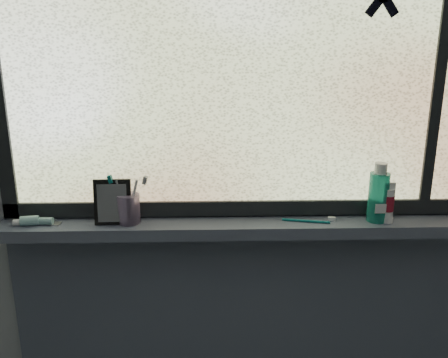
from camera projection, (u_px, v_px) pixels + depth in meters
name	position (u px, v px, depth m)	size (l,w,h in m)	color
wall_back	(246.00, 147.00, 1.64)	(3.00, 0.01, 2.50)	#9EA3A8
windowsill	(247.00, 227.00, 1.64)	(1.62, 0.14, 0.04)	#4C5265
sill_apron	(244.00, 348.00, 1.85)	(1.62, 0.02, 0.98)	#4C5265
window_pane	(248.00, 61.00, 1.53)	(1.50, 0.01, 1.00)	silver
frame_bottom	(246.00, 207.00, 1.67)	(1.60, 0.03, 0.05)	black
frame_mullion	(441.00, 60.00, 1.55)	(0.04, 0.03, 1.00)	black
vanity_mirror	(113.00, 202.00, 1.59)	(0.12, 0.06, 0.15)	black
toothpaste_tube	(36.00, 221.00, 1.59)	(0.18, 0.04, 0.03)	silver
toothbrush_cup	(129.00, 209.00, 1.61)	(0.07, 0.07, 0.10)	#C5A3D7
toothbrush_lying	(306.00, 220.00, 1.62)	(0.19, 0.02, 0.01)	#0B6567
mouthwash_bottle	(379.00, 192.00, 1.61)	(0.06, 0.06, 0.16)	teal
cream_tube	(388.00, 201.00, 1.61)	(0.04, 0.04, 0.10)	silver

